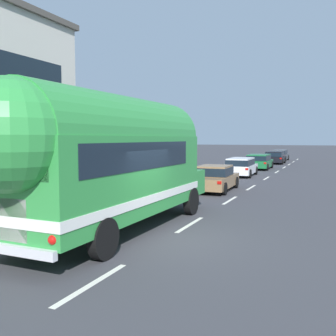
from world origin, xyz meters
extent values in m
plane|color=#38383D|center=(0.00, 0.00, 0.00)|extent=(300.00, 300.00, 0.00)
cube|color=silver|center=(0.00, -3.55, 0.00)|extent=(0.14, 2.40, 0.01)
cube|color=silver|center=(0.00, 2.02, 0.00)|extent=(0.14, 2.40, 0.01)
cube|color=silver|center=(0.00, 7.37, 0.00)|extent=(0.14, 2.40, 0.01)
cube|color=silver|center=(0.00, 12.29, 0.00)|extent=(0.14, 2.40, 0.01)
cube|color=silver|center=(0.00, 17.86, 0.00)|extent=(0.14, 2.40, 0.01)
cube|color=silver|center=(0.00, 23.50, 0.00)|extent=(0.14, 2.40, 0.01)
cube|color=silver|center=(0.00, 28.67, 0.00)|extent=(0.14, 2.40, 0.01)
cube|color=silver|center=(0.00, 33.37, 0.00)|extent=(0.14, 2.40, 0.01)
cube|color=silver|center=(0.00, 38.22, 0.00)|extent=(0.14, 2.40, 0.01)
cube|color=silver|center=(0.00, 44.07, 0.00)|extent=(0.14, 2.40, 0.01)
cube|color=silver|center=(-3.49, 12.00, 0.00)|extent=(0.12, 80.00, 0.01)
cube|color=#ADA89E|center=(-4.70, 10.00, 0.07)|extent=(2.41, 90.00, 0.15)
cube|color=#2D8C3D|center=(-1.76, 0.13, 1.75)|extent=(2.61, 7.85, 2.30)
cylinder|color=#2D8C3D|center=(-1.76, 0.13, 2.90)|extent=(2.55, 7.75, 2.45)
sphere|color=#2D8C3D|center=(-1.81, -3.73, 2.90)|extent=(2.40, 2.40, 2.40)
cube|color=#2D8C3D|center=(-1.69, 4.69, 1.07)|extent=(2.28, 1.33, 0.95)
cube|color=silver|center=(-1.76, 0.13, 1.10)|extent=(2.65, 7.89, 0.24)
cube|color=black|center=(-1.76, -0.17, 2.35)|extent=(2.61, 6.05, 0.76)
cube|color=black|center=(-1.81, -3.74, 2.40)|extent=(2.00, 0.11, 0.84)
cube|color=silver|center=(-1.81, -3.75, 1.15)|extent=(0.80, 0.07, 0.90)
cube|color=silver|center=(-1.81, -3.84, 0.55)|extent=(2.34, 0.17, 0.20)
sphere|color=red|center=(-0.76, -3.78, 0.85)|extent=(0.20, 0.20, 0.20)
cube|color=black|center=(-1.70, 4.09, 2.40)|extent=(2.14, 0.13, 0.96)
cube|color=silver|center=(-1.68, 5.38, 0.95)|extent=(0.90, 0.11, 0.56)
cylinder|color=black|center=(-2.88, 3.65, 0.50)|extent=(0.27, 1.00, 1.00)
cylinder|color=black|center=(-0.54, 3.62, 0.50)|extent=(0.27, 1.00, 1.00)
cylinder|color=black|center=(-2.96, -2.17, 0.50)|extent=(0.27, 1.00, 1.00)
cylinder|color=black|center=(-0.62, -2.20, 0.50)|extent=(0.27, 1.00, 1.00)
cube|color=olive|center=(-1.56, 10.28, 0.52)|extent=(1.93, 4.45, 0.60)
cube|color=olive|center=(-1.55, 10.15, 1.09)|extent=(1.65, 2.09, 0.55)
cube|color=black|center=(-1.55, 10.15, 1.06)|extent=(1.71, 2.13, 0.43)
cube|color=red|center=(-2.25, 8.05, 0.70)|extent=(0.20, 0.05, 0.14)
cube|color=red|center=(-0.71, 8.10, 0.70)|extent=(0.20, 0.05, 0.14)
cylinder|color=black|center=(-2.46, 11.74, 0.32)|extent=(0.22, 0.65, 0.64)
cylinder|color=black|center=(-0.77, 11.80, 0.32)|extent=(0.22, 0.65, 0.64)
cylinder|color=black|center=(-2.35, 8.76, 0.32)|extent=(0.22, 0.65, 0.64)
cylinder|color=black|center=(-0.66, 8.82, 0.32)|extent=(0.22, 0.65, 0.64)
cube|color=white|center=(-1.98, 18.82, 0.52)|extent=(1.88, 4.33, 0.60)
cube|color=white|center=(-1.97, 18.34, 1.09)|extent=(1.64, 3.07, 0.55)
cube|color=black|center=(-1.97, 18.34, 1.06)|extent=(1.70, 3.12, 0.43)
cube|color=red|center=(-2.67, 16.65, 0.70)|extent=(0.20, 0.05, 0.14)
cube|color=red|center=(-1.16, 16.69, 0.70)|extent=(0.20, 0.05, 0.14)
cylinder|color=black|center=(-2.86, 20.23, 0.32)|extent=(0.22, 0.65, 0.64)
cylinder|color=black|center=(-1.19, 20.28, 0.32)|extent=(0.22, 0.65, 0.64)
cylinder|color=black|center=(-2.78, 17.35, 0.32)|extent=(0.22, 0.65, 0.64)
cylinder|color=black|center=(-1.10, 17.40, 0.32)|extent=(0.22, 0.65, 0.64)
cube|color=#196633|center=(-1.86, 25.84, 0.52)|extent=(1.93, 4.53, 0.60)
cube|color=#196633|center=(-1.86, 25.37, 1.09)|extent=(1.71, 3.07, 0.55)
cube|color=black|center=(-1.86, 25.37, 1.06)|extent=(1.77, 3.11, 0.43)
cube|color=red|center=(-2.65, 23.57, 0.70)|extent=(0.20, 0.04, 0.14)
cube|color=red|center=(-1.02, 23.59, 0.70)|extent=(0.20, 0.04, 0.14)
cylinder|color=black|center=(-2.78, 27.38, 0.32)|extent=(0.21, 0.64, 0.64)
cylinder|color=black|center=(-0.99, 27.40, 0.32)|extent=(0.21, 0.64, 0.64)
cylinder|color=black|center=(-2.74, 24.28, 0.32)|extent=(0.21, 0.64, 0.64)
cylinder|color=black|center=(-0.95, 24.30, 0.32)|extent=(0.21, 0.64, 0.64)
cube|color=black|center=(-1.59, 34.16, 0.52)|extent=(1.95, 4.29, 0.60)
cube|color=black|center=(-1.58, 33.69, 1.09)|extent=(1.73, 3.03, 0.55)
cube|color=black|center=(-1.58, 33.69, 1.06)|extent=(1.79, 3.07, 0.43)
cube|color=red|center=(-2.37, 32.01, 0.70)|extent=(0.20, 0.04, 0.14)
cube|color=red|center=(-0.74, 32.04, 0.70)|extent=(0.20, 0.04, 0.14)
cylinder|color=black|center=(-2.52, 35.58, 0.32)|extent=(0.21, 0.64, 0.64)
cylinder|color=black|center=(-0.72, 35.61, 0.32)|extent=(0.21, 0.64, 0.64)
cylinder|color=black|center=(-2.47, 32.72, 0.32)|extent=(0.21, 0.64, 0.64)
cylinder|color=black|center=(-0.67, 32.75, 0.32)|extent=(0.21, 0.64, 0.64)
cube|color=#474C51|center=(-1.86, 40.36, 0.52)|extent=(1.80, 4.63, 0.60)
cube|color=#474C51|center=(-1.86, 39.89, 1.09)|extent=(1.60, 3.18, 0.55)
cube|color=black|center=(-1.86, 39.89, 1.06)|extent=(1.66, 3.22, 0.43)
cube|color=red|center=(-2.64, 38.04, 0.70)|extent=(0.20, 0.04, 0.14)
cube|color=red|center=(-1.08, 38.04, 0.70)|extent=(0.20, 0.04, 0.14)
cylinder|color=black|center=(-2.71, 41.97, 0.32)|extent=(0.20, 0.64, 0.64)
cylinder|color=black|center=(-1.00, 41.97, 0.32)|extent=(0.20, 0.64, 0.64)
cylinder|color=black|center=(-2.72, 38.75, 0.32)|extent=(0.20, 0.64, 0.64)
cylinder|color=black|center=(-1.00, 38.75, 0.32)|extent=(0.20, 0.64, 0.64)
camera|label=1|loc=(4.23, -9.66, 2.84)|focal=40.94mm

